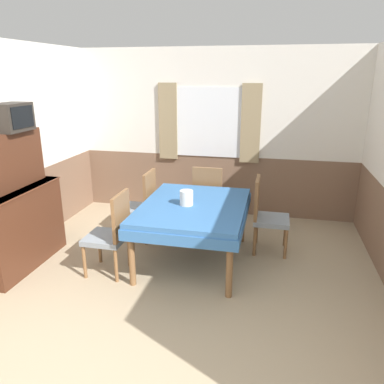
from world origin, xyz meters
TOP-DOWN VIEW (x-y plane):
  - wall_back at (-0.01, 4.29)m, footprint 4.80×0.10m
  - dining_table at (0.04, 2.53)m, footprint 1.24×1.57m
  - chair_right_far at (0.88, 3.01)m, footprint 0.44×0.44m
  - chair_head_window at (0.04, 3.53)m, footprint 0.44×0.44m
  - chair_left_near at (-0.80, 2.04)m, footprint 0.44×0.44m
  - chair_left_far at (-0.80, 3.01)m, footprint 0.44×0.44m
  - sideboard at (-1.97, 1.97)m, footprint 0.46×1.23m
  - tv at (-1.96, 2.14)m, footprint 0.29×0.44m
  - vase at (-0.04, 2.49)m, footprint 0.16×0.16m

SIDE VIEW (x-z plane):
  - chair_right_far at x=0.88m, z-range 0.02..0.99m
  - chair_head_window at x=0.04m, z-range 0.02..0.99m
  - chair_left_near at x=-0.80m, z-range 0.02..0.99m
  - chair_left_far at x=-0.80m, z-range 0.02..0.99m
  - dining_table at x=0.04m, z-range 0.27..1.00m
  - sideboard at x=-1.97m, z-range -0.12..1.47m
  - vase at x=-0.04m, z-range 0.74..0.91m
  - wall_back at x=-0.01m, z-range 0.01..2.61m
  - tv at x=-1.96m, z-range 1.59..1.90m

